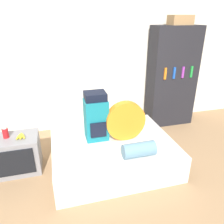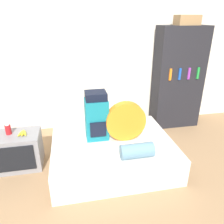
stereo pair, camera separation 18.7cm
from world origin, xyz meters
name	(u,v)px [view 1 (the left image)]	position (x,y,z in m)	size (l,w,h in m)	color
ground_plane	(111,196)	(0.00, 0.00, 0.00)	(16.00, 16.00, 0.00)	#997551
wall_back	(82,61)	(0.00, 2.01, 1.30)	(8.00, 0.05, 2.60)	silver
bed	(112,152)	(0.19, 0.66, 0.19)	(1.71, 1.39, 0.39)	silver
backpack	(96,117)	(-0.01, 0.80, 0.73)	(0.32, 0.31, 0.70)	#14707F
tent_bag	(125,121)	(0.39, 0.67, 0.68)	(0.57, 0.12, 0.57)	orange
sleeping_roll	(139,150)	(0.42, 0.20, 0.49)	(0.42, 0.19, 0.19)	#5B849E
television	(16,154)	(-1.15, 0.85, 0.26)	(0.64, 0.47, 0.52)	gray
canister	(5,133)	(-1.24, 0.89, 0.60)	(0.08, 0.08, 0.15)	#B2191E
banana_bunch	(21,136)	(-1.05, 0.85, 0.54)	(0.14, 0.18, 0.04)	yellow
bookshelf	(172,78)	(1.68, 1.71, 0.95)	(0.90, 0.42, 1.90)	black
cardboard_box	(180,20)	(1.70, 1.68, 1.98)	(0.39, 0.26, 0.16)	#99754C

